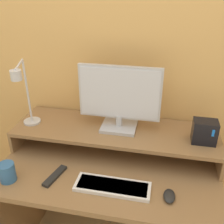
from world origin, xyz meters
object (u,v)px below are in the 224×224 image
(remote_control, at_px, (55,176))
(mug, at_px, (7,172))
(router_dock, at_px, (205,132))
(mouse, at_px, (169,196))
(keyboard, at_px, (112,186))
(desk_lamp, at_px, (24,95))
(monitor, at_px, (119,98))

(remote_control, bearing_deg, mug, -162.72)
(router_dock, relative_size, mug, 1.27)
(mouse, relative_size, mug, 0.93)
(router_dock, bearing_deg, keyboard, -145.30)
(desk_lamp, xyz_separation_m, mouse, (0.81, -0.24, -0.34))
(desk_lamp, height_order, keyboard, desk_lamp)
(keyboard, distance_m, remote_control, 0.31)
(keyboard, bearing_deg, mug, -174.32)
(mouse, distance_m, mug, 0.81)
(monitor, relative_size, mug, 4.61)
(router_dock, height_order, remote_control, router_dock)
(keyboard, bearing_deg, mouse, -1.91)
(mouse, bearing_deg, keyboard, 178.09)
(keyboard, distance_m, mug, 0.54)
(desk_lamp, xyz_separation_m, mug, (0.01, -0.28, -0.30))
(desk_lamp, xyz_separation_m, remote_control, (0.23, -0.21, -0.35))
(router_dock, distance_m, mouse, 0.40)
(mouse, bearing_deg, monitor, 130.35)
(monitor, bearing_deg, router_dock, -6.63)
(monitor, bearing_deg, remote_control, -128.96)
(desk_lamp, height_order, mug, desk_lamp)
(router_dock, distance_m, remote_control, 0.82)
(remote_control, bearing_deg, monitor, 51.04)
(monitor, relative_size, keyboard, 1.24)
(mouse, height_order, remote_control, mouse)
(mouse, bearing_deg, router_dock, 62.72)
(mug, bearing_deg, remote_control, 17.28)
(router_dock, bearing_deg, desk_lamp, -175.77)
(desk_lamp, distance_m, mouse, 0.91)
(desk_lamp, xyz_separation_m, keyboard, (0.54, -0.23, -0.34))
(desk_lamp, relative_size, router_dock, 3.12)
(monitor, height_order, keyboard, monitor)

